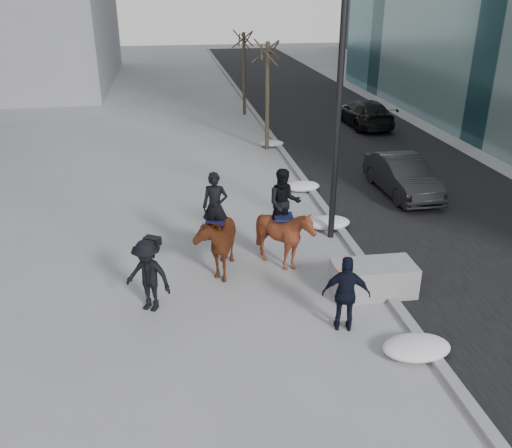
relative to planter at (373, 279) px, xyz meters
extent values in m
plane|color=gray|center=(-2.68, 0.02, -0.39)|extent=(120.00, 120.00, 0.00)
cube|color=black|center=(4.32, 10.02, -0.39)|extent=(8.00, 90.00, 0.01)
cube|color=gray|center=(0.32, 10.02, -0.33)|extent=(0.25, 90.00, 0.12)
cube|color=gray|center=(0.00, 0.00, 0.00)|extent=(1.99, 1.02, 0.79)
imported|color=black|center=(3.45, 6.38, 0.28)|extent=(1.51, 4.13, 1.35)
imported|color=black|center=(5.59, 16.38, 0.30)|extent=(2.07, 4.80, 1.38)
imported|color=#502610|center=(-3.62, 1.80, 0.47)|extent=(1.33, 2.19, 1.72)
imported|color=black|center=(-3.62, 1.95, 1.34)|extent=(0.73, 0.56, 1.80)
cube|color=#0E0E35|center=(-3.62, 1.95, 0.96)|extent=(0.59, 0.65, 0.06)
imported|color=#4F210F|center=(-1.85, 1.68, 0.48)|extent=(1.57, 1.72, 1.75)
imported|color=black|center=(-1.85, 1.83, 1.37)|extent=(0.95, 0.78, 1.83)
cube|color=#0E1433|center=(-1.85, 1.83, 0.98)|extent=(0.53, 0.61, 0.06)
imported|color=black|center=(-1.15, -1.34, 0.48)|extent=(1.10, 0.68, 1.75)
cylinder|color=#E1430D|center=(-1.20, -0.79, 0.76)|extent=(0.04, 0.18, 0.07)
imported|color=black|center=(-5.34, 0.14, 0.48)|extent=(1.31, 1.14, 1.75)
cube|color=black|center=(-5.19, 0.39, 1.23)|extent=(0.42, 0.37, 0.20)
cylinder|color=black|center=(-0.08, 3.28, 4.11)|extent=(0.18, 0.18, 9.00)
ellipsoid|color=silver|center=(0.02, 7.27, -0.23)|extent=(1.28, 0.81, 0.33)
ellipsoid|color=silver|center=(0.02, 13.21, -0.25)|extent=(1.12, 0.71, 0.29)
ellipsoid|color=silver|center=(0.02, 3.91, -0.22)|extent=(1.37, 0.87, 0.35)
ellipsoid|color=silver|center=(0.02, -2.47, -0.21)|extent=(1.42, 0.90, 0.36)
camera|label=1|loc=(-4.65, -10.84, 6.53)|focal=38.00mm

